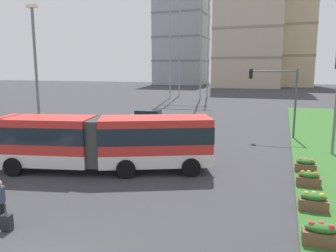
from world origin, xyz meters
The scene contains 13 objects.
articulated_bus centered at (-2.74, 9.37, 1.65)m, with size 11.88×6.07×3.00m.
car_silver_hatch centered at (-6.04, 23.98, 0.75)m, with size 4.57×2.41×1.58m.
pedestrian_crossing centered at (-2.87, 2.19, 1.00)m, with size 0.36×0.57×1.74m.
rolling_suitcase centered at (-2.42, 1.99, 0.31)m, with size 0.39×0.29×0.97m.
flower_planter_1 centered at (7.82, 4.44, 0.43)m, with size 1.10×0.56×0.74m.
flower_planter_2 centered at (7.82, 7.24, 0.43)m, with size 1.10×0.56×0.74m.
flower_planter_3 centered at (7.82, 10.16, 0.43)m, with size 1.10×0.56×0.74m.
flower_planter_4 centered at (7.82, 12.58, 0.43)m, with size 1.10×0.56×0.74m.
traffic_light_far_right centered at (6.09, 22.00, 3.90)m, with size 3.95×0.28×5.61m.
streetlight_left centered at (-8.50, 11.08, 5.21)m, with size 0.70×0.28×9.53m.
apartment_tower_west centered at (-30.00, 114.57, 20.62)m, with size 17.59×16.94×41.20m.
apartment_tower_westcentre centered at (-4.40, 100.99, 25.68)m, with size 20.20×15.69×51.31m.
apartment_tower_centre centered at (7.36, 114.10, 18.83)m, with size 15.72×19.80×37.62m.
Camera 1 is at (6.45, -6.46, 5.59)m, focal length 35.62 mm.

